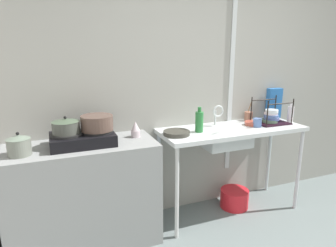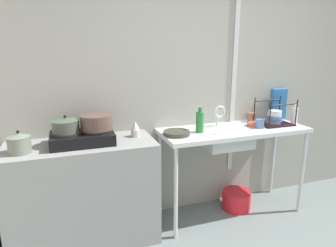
% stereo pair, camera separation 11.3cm
% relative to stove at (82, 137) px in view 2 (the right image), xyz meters
% --- Properties ---
extents(wall_back, '(4.88, 0.10, 2.41)m').
position_rel_stove_xyz_m(wall_back, '(1.33, 0.32, 0.24)').
color(wall_back, '#9B9A93').
rests_on(wall_back, ground).
extents(wall_metal_strip, '(0.05, 0.01, 1.93)m').
position_rel_stove_xyz_m(wall_metal_strip, '(1.57, 0.26, 0.36)').
color(wall_metal_strip, silver).
extents(counter_concrete, '(1.22, 0.54, 0.91)m').
position_rel_stove_xyz_m(counter_concrete, '(-0.02, 0.00, -0.51)').
color(counter_concrete, gray).
rests_on(counter_concrete, ground).
extents(counter_sink, '(1.47, 0.54, 0.91)m').
position_rel_stove_xyz_m(counter_sink, '(1.44, -0.00, -0.13)').
color(counter_sink, silver).
rests_on(counter_sink, ground).
extents(stove, '(0.51, 0.34, 0.11)m').
position_rel_stove_xyz_m(stove, '(0.00, 0.00, 0.00)').
color(stove, black).
rests_on(stove, counter_concrete).
extents(pot_on_left_burner, '(0.22, 0.22, 0.14)m').
position_rel_stove_xyz_m(pot_on_left_burner, '(-0.12, 0.00, 0.12)').
color(pot_on_left_burner, '#464942').
rests_on(pot_on_left_burner, stove).
extents(pot_on_right_burner, '(0.26, 0.26, 0.12)m').
position_rel_stove_xyz_m(pot_on_right_burner, '(0.12, 0.00, 0.12)').
color(pot_on_right_burner, brown).
rests_on(pot_on_right_burner, stove).
extents(pot_beside_stove, '(0.17, 0.17, 0.18)m').
position_rel_stove_xyz_m(pot_beside_stove, '(-0.46, -0.08, 0.02)').
color(pot_beside_stove, slate).
rests_on(pot_beside_stove, counter_concrete).
extents(percolator, '(0.08, 0.08, 0.14)m').
position_rel_stove_xyz_m(percolator, '(0.46, 0.05, 0.02)').
color(percolator, beige).
rests_on(percolator, counter_concrete).
extents(sink_basin, '(0.47, 0.30, 0.18)m').
position_rel_stove_xyz_m(sink_basin, '(1.36, -0.01, -0.14)').
color(sink_basin, silver).
rests_on(sink_basin, counter_sink).
extents(faucet, '(0.12, 0.07, 0.22)m').
position_rel_stove_xyz_m(faucet, '(1.34, 0.12, 0.09)').
color(faucet, silver).
rests_on(faucet, counter_sink).
extents(frying_pan, '(0.24, 0.24, 0.04)m').
position_rel_stove_xyz_m(frying_pan, '(0.82, -0.03, -0.04)').
color(frying_pan, '#37362E').
rests_on(frying_pan, counter_sink).
extents(dish_rack, '(0.34, 0.27, 0.27)m').
position_rel_stove_xyz_m(dish_rack, '(1.92, 0.01, 0.01)').
color(dish_rack, black).
rests_on(dish_rack, counter_sink).
extents(cup_by_rack, '(0.09, 0.09, 0.09)m').
position_rel_stove_xyz_m(cup_by_rack, '(1.69, -0.06, -0.01)').
color(cup_by_rack, '#5776B4').
rests_on(cup_by_rack, counter_sink).
extents(small_bowl_on_drainboard, '(0.16, 0.16, 0.04)m').
position_rel_stove_xyz_m(small_bowl_on_drainboard, '(1.69, 0.01, -0.04)').
color(small_bowl_on_drainboard, '#B34E3E').
rests_on(small_bowl_on_drainboard, counter_sink).
extents(bottle_by_sink, '(0.08, 0.08, 0.24)m').
position_rel_stove_xyz_m(bottle_by_sink, '(1.06, -0.01, 0.05)').
color(bottle_by_sink, '#297537').
rests_on(bottle_by_sink, counter_sink).
extents(bottle_by_rack, '(0.06, 0.06, 0.20)m').
position_rel_stove_xyz_m(bottle_by_rack, '(2.14, -0.03, 0.03)').
color(bottle_by_rack, white).
rests_on(bottle_by_rack, counter_sink).
extents(cereal_box, '(0.17, 0.08, 0.33)m').
position_rel_stove_xyz_m(cereal_box, '(2.12, 0.21, 0.11)').
color(cereal_box, '#2969B8').
rests_on(cereal_box, counter_sink).
extents(utensil_jar, '(0.09, 0.09, 0.21)m').
position_rel_stove_xyz_m(utensil_jar, '(1.78, 0.20, -0.00)').
color(utensil_jar, '#A36852').
rests_on(utensil_jar, counter_sink).
extents(bucket_on_floor, '(0.30, 0.30, 0.20)m').
position_rel_stove_xyz_m(bucket_on_floor, '(1.54, 0.04, -0.87)').
color(bucket_on_floor, red).
rests_on(bucket_on_floor, ground).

